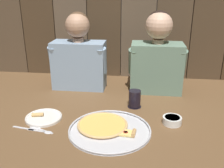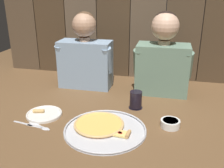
{
  "view_description": "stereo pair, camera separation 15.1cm",
  "coord_description": "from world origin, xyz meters",
  "px_view_note": "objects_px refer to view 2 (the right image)",
  "views": [
    {
      "loc": [
        0.17,
        -1.3,
        0.72
      ],
      "look_at": [
        0.01,
        0.1,
        0.18
      ],
      "focal_mm": 41.08,
      "sensor_mm": 36.0,
      "label": 1
    },
    {
      "loc": [
        0.32,
        -1.28,
        0.72
      ],
      "look_at": [
        0.01,
        0.1,
        0.18
      ],
      "focal_mm": 41.08,
      "sensor_mm": 36.0,
      "label": 2
    }
  ],
  "objects_px": {
    "dinner_plate": "(44,114)",
    "diner_left": "(85,54)",
    "pizza_tray": "(103,128)",
    "drinking_glass": "(136,100)",
    "diner_right": "(163,57)",
    "dipping_bowl": "(170,123)"
  },
  "relations": [
    {
      "from": "dinner_plate",
      "to": "drinking_glass",
      "type": "xyz_separation_m",
      "value": [
        0.52,
        0.22,
        0.04
      ]
    },
    {
      "from": "drinking_glass",
      "to": "diner_left",
      "type": "relative_size",
      "value": 0.2
    },
    {
      "from": "drinking_glass",
      "to": "diner_right",
      "type": "height_order",
      "value": "diner_right"
    },
    {
      "from": "pizza_tray",
      "to": "dinner_plate",
      "type": "distance_m",
      "value": 0.39
    },
    {
      "from": "pizza_tray",
      "to": "dinner_plate",
      "type": "xyz_separation_m",
      "value": [
        -0.38,
        0.08,
        -0.0
      ]
    },
    {
      "from": "dinner_plate",
      "to": "dipping_bowl",
      "type": "xyz_separation_m",
      "value": [
        0.73,
        0.03,
        0.01
      ]
    },
    {
      "from": "pizza_tray",
      "to": "drinking_glass",
      "type": "relative_size",
      "value": 4.0
    },
    {
      "from": "dinner_plate",
      "to": "drinking_glass",
      "type": "height_order",
      "value": "drinking_glass"
    },
    {
      "from": "diner_left",
      "to": "dipping_bowl",
      "type": "bearing_deg",
      "value": -37.45
    },
    {
      "from": "diner_right",
      "to": "diner_left",
      "type": "bearing_deg",
      "value": -179.95
    },
    {
      "from": "diner_right",
      "to": "pizza_tray",
      "type": "bearing_deg",
      "value": -114.88
    },
    {
      "from": "pizza_tray",
      "to": "dipping_bowl",
      "type": "distance_m",
      "value": 0.37
    },
    {
      "from": "pizza_tray",
      "to": "drinking_glass",
      "type": "xyz_separation_m",
      "value": [
        0.13,
        0.3,
        0.04
      ]
    },
    {
      "from": "drinking_glass",
      "to": "diner_right",
      "type": "bearing_deg",
      "value": 64.43
    },
    {
      "from": "pizza_tray",
      "to": "drinking_glass",
      "type": "height_order",
      "value": "drinking_glass"
    },
    {
      "from": "drinking_glass",
      "to": "diner_left",
      "type": "xyz_separation_m",
      "value": [
        -0.42,
        0.3,
        0.2
      ]
    },
    {
      "from": "pizza_tray",
      "to": "diner_left",
      "type": "height_order",
      "value": "diner_left"
    },
    {
      "from": "pizza_tray",
      "to": "dinner_plate",
      "type": "height_order",
      "value": "dinner_plate"
    },
    {
      "from": "dinner_plate",
      "to": "diner_left",
      "type": "distance_m",
      "value": 0.58
    },
    {
      "from": "dipping_bowl",
      "to": "diner_left",
      "type": "height_order",
      "value": "diner_left"
    },
    {
      "from": "dipping_bowl",
      "to": "diner_right",
      "type": "xyz_separation_m",
      "value": [
        -0.07,
        0.49,
        0.24
      ]
    },
    {
      "from": "dinner_plate",
      "to": "dipping_bowl",
      "type": "distance_m",
      "value": 0.73
    }
  ]
}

